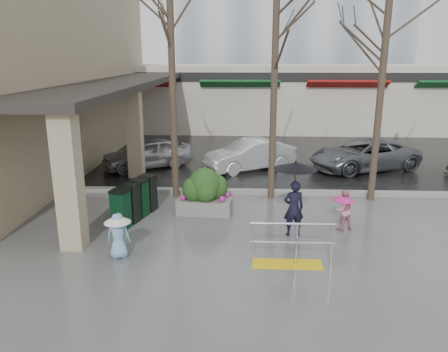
# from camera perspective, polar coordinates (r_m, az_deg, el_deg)

# --- Properties ---
(ground) EXTENTS (120.00, 120.00, 0.00)m
(ground) POSITION_cam_1_polar(r_m,az_deg,el_deg) (11.34, 1.02, -8.57)
(ground) COLOR #51514F
(ground) RESTS_ON ground
(street_asphalt) EXTENTS (120.00, 36.00, 0.01)m
(street_asphalt) POSITION_cam_1_polar(r_m,az_deg,el_deg) (32.67, 2.18, 7.45)
(street_asphalt) COLOR black
(street_asphalt) RESTS_ON ground
(curb) EXTENTS (120.00, 0.30, 0.15)m
(curb) POSITION_cam_1_polar(r_m,az_deg,el_deg) (15.05, 1.48, -2.06)
(curb) COLOR gray
(curb) RESTS_ON ground
(near_building) EXTENTS (6.00, 18.00, 8.00)m
(near_building) POSITION_cam_1_polar(r_m,az_deg,el_deg) (20.57, -24.77, 12.44)
(near_building) COLOR tan
(near_building) RESTS_ON ground
(canopy_slab) EXTENTS (2.80, 18.00, 0.25)m
(canopy_slab) POSITION_cam_1_polar(r_m,az_deg,el_deg) (19.06, -13.09, 12.16)
(canopy_slab) COLOR #2D2823
(canopy_slab) RESTS_ON pillar_front
(pillar_front) EXTENTS (0.55, 0.55, 3.50)m
(pillar_front) POSITION_cam_1_polar(r_m,az_deg,el_deg) (11.08, -19.62, -0.46)
(pillar_front) COLOR tan
(pillar_front) RESTS_ON ground
(pillar_back) EXTENTS (0.55, 0.55, 3.50)m
(pillar_back) POSITION_cam_1_polar(r_m,az_deg,el_deg) (17.11, -11.56, 5.57)
(pillar_back) COLOR tan
(pillar_back) RESTS_ON ground
(storefront_row) EXTENTS (34.00, 6.74, 4.00)m
(storefront_row) POSITION_cam_1_polar(r_m,az_deg,el_deg) (28.48, 6.24, 10.24)
(storefront_row) COLOR beige
(storefront_row) RESTS_ON ground
(handrail) EXTENTS (1.90, 0.50, 1.03)m
(handrail) POSITION_cam_1_polar(r_m,az_deg,el_deg) (10.15, 8.64, -9.46)
(handrail) COLOR yellow
(handrail) RESTS_ON ground
(tree_west) EXTENTS (3.20, 3.20, 6.80)m
(tree_west) POSITION_cam_1_polar(r_m,az_deg,el_deg) (14.13, -6.93, 17.29)
(tree_west) COLOR #382B21
(tree_west) RESTS_ON ground
(tree_midwest) EXTENTS (3.20, 3.20, 7.00)m
(tree_midwest) POSITION_cam_1_polar(r_m,az_deg,el_deg) (13.98, 6.77, 17.93)
(tree_midwest) COLOR #382B21
(tree_midwest) RESTS_ON ground
(tree_mideast) EXTENTS (3.20, 3.20, 6.50)m
(tree_mideast) POSITION_cam_1_polar(r_m,az_deg,el_deg) (14.56, 20.28, 15.54)
(tree_mideast) COLOR #382B21
(tree_mideast) RESTS_ON ground
(woman) EXTENTS (1.13, 1.13, 2.04)m
(woman) POSITION_cam_1_polar(r_m,az_deg,el_deg) (11.46, 9.20, -1.77)
(woman) COLOR black
(woman) RESTS_ON ground
(child_pink) EXTENTS (0.66, 0.62, 1.14)m
(child_pink) POSITION_cam_1_polar(r_m,az_deg,el_deg) (12.29, 15.33, -3.97)
(child_pink) COLOR #D2808F
(child_pink) RESTS_ON ground
(child_blue) EXTENTS (0.63, 0.63, 1.11)m
(child_blue) POSITION_cam_1_polar(r_m,az_deg,el_deg) (10.56, -13.67, -7.04)
(child_blue) COLOR #7AACD9
(child_blue) RESTS_ON ground
(planter) EXTENTS (1.68, 0.98, 1.41)m
(planter) POSITION_cam_1_polar(r_m,az_deg,el_deg) (13.10, -2.50, -2.04)
(planter) COLOR gray
(planter) RESTS_ON ground
(news_boxes) EXTENTS (0.99, 2.04, 1.12)m
(news_boxes) POSITION_cam_1_polar(r_m,az_deg,el_deg) (12.92, -11.53, -3.15)
(news_boxes) COLOR #0C361E
(news_boxes) RESTS_ON ground
(car_a) EXTENTS (3.94, 3.15, 1.26)m
(car_a) POSITION_cam_1_polar(r_m,az_deg,el_deg) (18.62, -10.05, 2.93)
(car_a) COLOR #A3A3A7
(car_a) RESTS_ON ground
(car_b) EXTENTS (3.98, 3.07, 1.26)m
(car_b) POSITION_cam_1_polar(r_m,az_deg,el_deg) (18.08, 3.37, 2.76)
(car_b) COLOR silver
(car_b) RESTS_ON ground
(car_c) EXTENTS (4.98, 3.56, 1.26)m
(car_c) POSITION_cam_1_polar(r_m,az_deg,el_deg) (18.97, 17.82, 2.65)
(car_c) COLOR #585B60
(car_c) RESTS_ON ground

